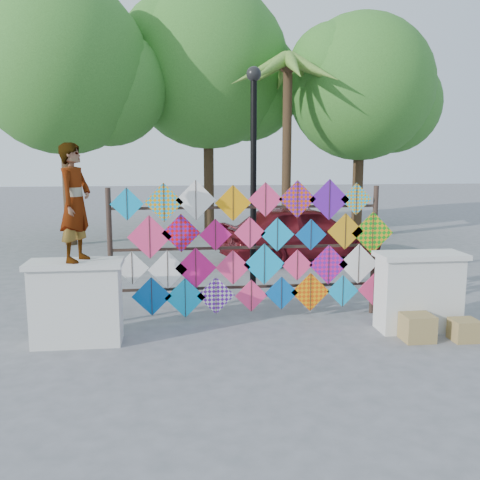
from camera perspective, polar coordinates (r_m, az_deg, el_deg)
The scene contains 13 objects.
ground at distance 8.77m, azimuth 1.32°, elevation -9.79°, with size 80.00×80.00×0.00m, color gray.
parapet_left at distance 8.44m, azimuth -17.03°, elevation -6.35°, with size 1.40×0.65×1.28m.
parapet_right at distance 9.17m, azimuth 18.53°, elevation -5.19°, with size 1.40×0.65×1.28m.
kite_rack at distance 9.18m, azimuth 1.32°, elevation -1.06°, with size 4.95×0.24×2.43m.
tree_west at distance 17.71m, azimuth -18.06°, elevation 16.98°, with size 5.85×5.20×8.01m.
tree_mid at distance 19.50m, azimuth -3.13°, elevation 17.82°, with size 6.30×5.60×8.61m.
tree_east at distance 18.94m, azimuth 13.02°, elevation 15.46°, with size 5.40×4.80×7.42m.
palm_tree at distance 16.69m, azimuth 5.11°, elevation 16.41°, with size 3.62×3.62×5.83m.
vendor_woman at distance 8.17m, azimuth -17.17°, elevation 3.82°, with size 0.63×0.41×1.73m, color #99999E.
sedan at distance 14.51m, azimuth 6.57°, elevation 0.85°, with size 1.79×4.45×1.52m, color maroon.
lamppost at distance 10.32m, azimuth 1.44°, elevation 8.30°, with size 0.28×0.28×4.46m.
cardboard_box_near at distance 8.78m, azimuth 18.38°, elevation -8.85°, with size 0.46×0.41×0.41m, color olive.
cardboard_box_far at distance 9.04m, azimuth 22.80°, elevation -8.85°, with size 0.39×0.36×0.33m, color olive.
Camera 1 is at (-1.19, -8.21, 2.86)m, focal length 40.00 mm.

